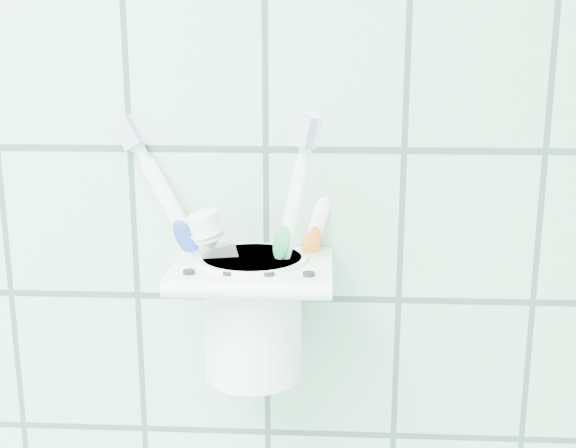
% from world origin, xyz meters
% --- Properties ---
extents(holder_bracket, '(0.12, 0.10, 0.04)m').
position_xyz_m(holder_bracket, '(0.67, 1.15, 1.29)').
color(holder_bracket, white).
rests_on(holder_bracket, wall_back).
extents(cup, '(0.09, 0.09, 0.10)m').
position_xyz_m(cup, '(0.67, 1.16, 1.25)').
color(cup, white).
rests_on(cup, holder_bracket).
extents(toothbrush_pink, '(0.10, 0.04, 0.22)m').
position_xyz_m(toothbrush_pink, '(0.67, 1.17, 1.32)').
color(toothbrush_pink, white).
rests_on(toothbrush_pink, cup).
extents(toothbrush_blue, '(0.06, 0.07, 0.20)m').
position_xyz_m(toothbrush_blue, '(0.68, 1.15, 1.31)').
color(toothbrush_blue, white).
rests_on(toothbrush_blue, cup).
extents(toothbrush_orange, '(0.05, 0.04, 0.21)m').
position_xyz_m(toothbrush_orange, '(0.67, 1.17, 1.31)').
color(toothbrush_orange, white).
rests_on(toothbrush_orange, cup).
extents(toothpaste_tube, '(0.06, 0.04, 0.14)m').
position_xyz_m(toothpaste_tube, '(0.66, 1.17, 1.28)').
color(toothpaste_tube, silver).
rests_on(toothpaste_tube, cup).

